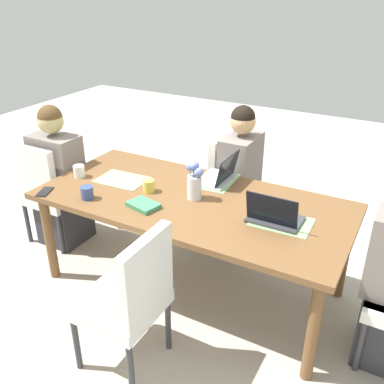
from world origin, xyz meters
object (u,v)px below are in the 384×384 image
at_px(chair_near_right_near, 131,296).
at_px(phone_black, 45,192).
at_px(flower_vase, 194,181).
at_px(coffee_mug_near_right, 149,186).
at_px(book_red_cover, 143,205).
at_px(coffee_mug_near_left, 79,171).
at_px(coffee_mug_centre_left, 87,193).
at_px(chair_head_left_left_far, 48,189).
at_px(person_head_left_left_far, 60,184).
at_px(dining_table, 192,208).
at_px(person_far_left_near, 239,185).
at_px(chair_far_left_near, 234,183).
at_px(laptop_head_right_left_mid, 274,216).
at_px(laptop_far_left_near, 220,176).

relative_size(chair_near_right_near, phone_black, 6.00).
bearing_deg(flower_vase, coffee_mug_near_right, -169.61).
bearing_deg(chair_near_right_near, book_red_cover, 116.95).
distance_m(coffee_mug_near_left, coffee_mug_near_right, 0.60).
bearing_deg(coffee_mug_centre_left, chair_head_left_left_far, 157.40).
height_order(person_head_left_left_far, coffee_mug_near_left, person_head_left_left_far).
bearing_deg(coffee_mug_near_right, chair_near_right_near, -63.57).
relative_size(person_head_left_left_far, coffee_mug_centre_left, 13.56).
bearing_deg(chair_head_left_left_far, phone_black, -43.55).
xyz_separation_m(dining_table, chair_near_right_near, (0.06, -0.80, -0.15)).
relative_size(coffee_mug_near_right, coffee_mug_centre_left, 0.97).
bearing_deg(person_far_left_near, person_head_left_left_far, -151.57).
height_order(chair_far_left_near, phone_black, chair_far_left_near).
bearing_deg(laptop_head_right_left_mid, book_red_cover, -165.05).
xyz_separation_m(dining_table, chair_head_left_left_far, (-1.33, -0.04, -0.15)).
bearing_deg(chair_far_left_near, coffee_mug_centre_left, -117.00).
xyz_separation_m(person_far_left_near, laptop_far_left_near, (0.00, -0.40, 0.24)).
relative_size(coffee_mug_centre_left, book_red_cover, 0.44).
relative_size(chair_head_left_left_far, book_red_cover, 4.50).
height_order(chair_far_left_near, laptop_far_left_near, laptop_far_left_near).
relative_size(coffee_mug_centre_left, phone_black, 0.59).
xyz_separation_m(laptop_head_right_left_mid, book_red_cover, (-0.81, -0.22, -0.03)).
distance_m(chair_far_left_near, flower_vase, 0.87).
bearing_deg(phone_black, laptop_head_right_left_mid, -97.58).
distance_m(chair_far_left_near, laptop_head_right_left_mid, 1.08).
bearing_deg(book_red_cover, person_far_left_near, 88.68).
bearing_deg(phone_black, coffee_mug_centre_left, -98.85).
height_order(dining_table, flower_vase, flower_vase).
height_order(chair_head_left_left_far, laptop_far_left_near, laptop_far_left_near).
height_order(person_far_left_near, chair_near_right_near, person_far_left_near).
bearing_deg(dining_table, person_far_left_near, 86.99).
relative_size(dining_table, coffee_mug_near_right, 24.59).
bearing_deg(coffee_mug_near_right, dining_table, 8.87).
height_order(coffee_mug_near_left, coffee_mug_centre_left, coffee_mug_near_left).
bearing_deg(coffee_mug_near_right, person_head_left_left_far, 175.11).
bearing_deg(chair_near_right_near, chair_far_left_near, 93.30).
bearing_deg(coffee_mug_near_right, person_far_left_near, 65.82).
bearing_deg(coffee_mug_centre_left, flower_vase, 29.11).
height_order(person_head_left_left_far, flower_vase, person_head_left_left_far).
bearing_deg(phone_black, dining_table, -87.62).
xyz_separation_m(person_head_left_left_far, chair_near_right_near, (1.33, -0.83, -0.03)).
distance_m(person_head_left_left_far, chair_near_right_near, 1.57).
relative_size(chair_far_left_near, phone_black, 6.00).
relative_size(person_far_left_near, coffee_mug_near_right, 13.91).
xyz_separation_m(person_far_left_near, laptop_head_right_left_mid, (0.55, -0.78, 0.24)).
distance_m(person_far_left_near, chair_head_left_left_far, 1.58).
bearing_deg(coffee_mug_near_left, phone_black, -95.82).
height_order(chair_near_right_near, laptop_far_left_near, laptop_far_left_near).
bearing_deg(chair_far_left_near, phone_black, -126.83).
xyz_separation_m(coffee_mug_centre_left, phone_black, (-0.33, -0.07, -0.04)).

